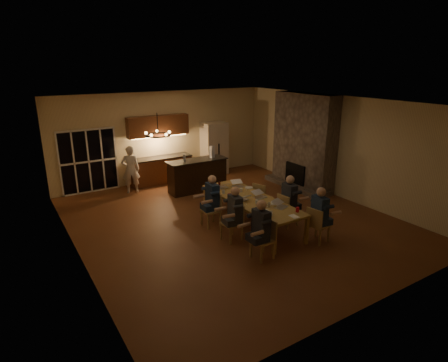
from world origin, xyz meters
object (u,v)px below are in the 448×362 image
person_right_near (319,215)px  mug_mid (241,190)px  chair_right_mid (288,210)px  redcup_mid (229,196)px  refrigerator (214,148)px  laptop_a (266,209)px  laptop_b (281,203)px  bar_island (197,175)px  laptop_c (242,196)px  standing_person (131,170)px  laptop_f (238,183)px  chandelier (158,135)px  plate_far (249,188)px  plate_near (275,203)px  person_right_mid (289,201)px  dining_table (251,212)px  bar_bottle (184,158)px  mug_front (257,202)px  person_left_near (261,230)px  chair_left_near (263,240)px  redcup_near (297,210)px  chair_right_near (319,224)px  laptop_e (222,184)px  chair_left_mid (232,223)px  can_silver (269,205)px  plate_left (264,211)px  chair_left_far (211,210)px  mug_back (223,192)px  chair_right_far (263,197)px  can_cola (219,184)px  laptop_d (260,194)px  bar_blender (212,152)px  person_left_mid (235,214)px

person_right_near → mug_mid: 2.34m
chair_right_mid → redcup_mid: bearing=50.7°
chair_right_mid → person_right_near: 1.12m
refrigerator → laptop_a: size_ratio=6.25×
person_right_near → laptop_b: (-0.56, 0.73, 0.17)m
bar_island → laptop_c: bearing=-96.8°
standing_person → laptop_f: bearing=138.1°
laptop_c → laptop_f: size_ratio=1.00×
chandelier → plate_far: chandelier is taller
standing_person → plate_near: bearing=129.0°
bar_island → person_right_mid: (0.74, -3.75, 0.15)m
dining_table → bar_bottle: 3.38m
chandelier → mug_front: (2.53, -0.05, -1.95)m
chair_right_mid → person_left_near: bearing=116.9°
chair_left_near → redcup_near: chair_left_near is taller
chair_right_near → chair_right_mid: 1.10m
laptop_e → redcup_near: laptop_e is taller
plate_near → mug_mid: bearing=100.2°
chair_left_mid → chandelier: bearing=-101.2°
can_silver → plate_left: (-0.28, -0.15, -0.05)m
laptop_e → chair_left_near: bearing=80.5°
chair_left_far → redcup_mid: chair_left_far is taller
laptop_c → mug_front: size_ratio=3.20×
mug_back → dining_table: bearing=-60.8°
person_right_near → laptop_a: size_ratio=4.31×
laptop_f → chair_right_far: bearing=-23.2°
chair_right_near → bar_bottle: (-1.15, 4.90, 0.76)m
can_silver → redcup_near: bearing=-57.2°
laptop_f → person_right_near: bearing=-65.0°
standing_person → can_cola: standing_person is taller
chair_left_far → can_silver: 1.61m
laptop_a → redcup_near: (0.71, -0.32, -0.05)m
dining_table → standing_person: bearing=113.3°
chair_left_mid → chair_left_far: 1.00m
chair_left_far → laptop_d: size_ratio=2.78×
plate_far → bar_blender: bar_blender is taller
mug_mid → bar_blender: 2.71m
chair_left_far → person_left_mid: bearing=4.1°
dining_table → laptop_b: 1.06m
chair_right_near → plate_near: chair_right_near is taller
chair_right_near → person_left_mid: (-1.67, 1.12, 0.24)m
mug_front → bar_bottle: (-0.23, 3.63, 0.40)m
plate_far → redcup_near: bearing=-91.6°
plate_left → bar_bottle: bar_bottle is taller
chair_right_far → can_silver: (-0.82, -1.30, 0.37)m
dining_table → chandelier: size_ratio=6.28×
person_right_near → laptop_c: bearing=42.4°
chair_left_mid → chair_left_far: (-0.01, 1.00, 0.00)m
person_left_near → mug_mid: (0.96, 2.15, 0.11)m
person_right_near → person_left_mid: bearing=65.2°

